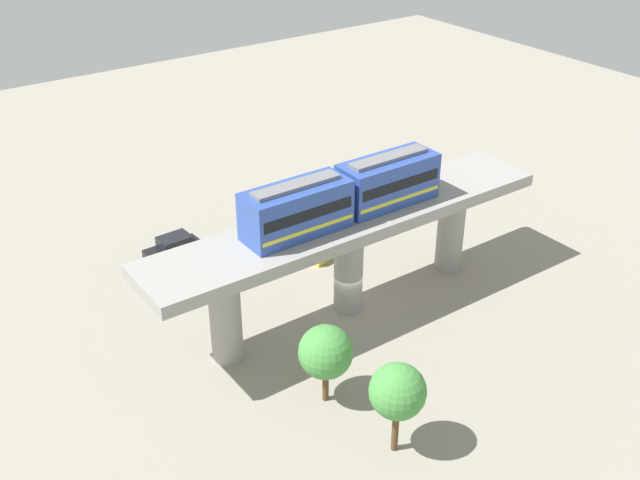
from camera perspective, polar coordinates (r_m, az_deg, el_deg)
name	(u,v)px	position (r m, az deg, el deg)	size (l,w,h in m)	color
ground_plane	(348,307)	(51.01, 2.08, -5.07)	(120.00, 120.00, 0.00)	gray
viaduct	(349,238)	(48.20, 2.20, 0.13)	(5.20, 28.00, 6.98)	#999691
train	(344,195)	(46.45, 1.79, 3.41)	(2.64, 13.55, 3.24)	#2D4CA5
parked_car_yellow	(329,244)	(56.74, 0.71, -0.29)	(2.66, 4.49, 1.76)	yellow
parked_car_black	(174,249)	(57.09, -10.88, -0.68)	(2.01, 4.29, 1.76)	black
tree_near_viaduct	(326,352)	(41.71, 0.43, -8.41)	(3.04, 3.04, 4.84)	brown
tree_mid_lot	(398,392)	(38.60, 5.84, -11.25)	(2.92, 2.92, 5.32)	brown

